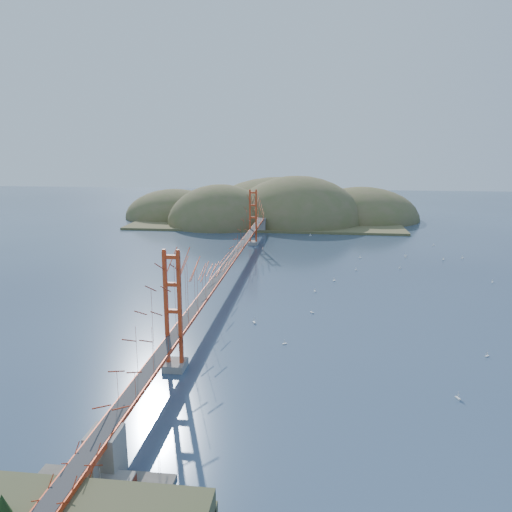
# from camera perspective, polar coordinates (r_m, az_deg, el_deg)

# --- Properties ---
(ground) EXTENTS (320.00, 320.00, 0.00)m
(ground) POSITION_cam_1_polar(r_m,az_deg,el_deg) (77.06, -3.11, -3.11)
(ground) COLOR #293A52
(ground) RESTS_ON ground
(bridge) EXTENTS (2.20, 94.40, 12.00)m
(bridge) POSITION_cam_1_polar(r_m,az_deg,el_deg) (75.62, -3.15, 2.04)
(bridge) COLOR gray
(bridge) RESTS_ON ground
(approach_viaduct) EXTENTS (1.40, 12.00, 3.38)m
(approach_viaduct) POSITION_cam_1_polar(r_m,az_deg,el_deg) (30.93, -21.68, -25.17)
(approach_viaduct) COLOR #B53314
(approach_viaduct) RESTS_ON ground
(promontory) EXTENTS (9.00, 6.00, 0.24)m
(promontory) POSITION_cam_1_polar(r_m,az_deg,el_deg) (34.76, -18.41, -25.15)
(promontory) COLOR #59544C
(promontory) RESTS_ON ground
(fort) EXTENTS (3.70, 2.30, 1.75)m
(fort) POSITION_cam_1_polar(r_m,az_deg,el_deg) (34.79, -17.30, -23.90)
(fort) COLOR maroon
(fort) RESTS_ON ground
(far_headlands) EXTENTS (84.00, 58.00, 25.00)m
(far_headlands) POSITION_cam_1_polar(r_m,az_deg,el_deg) (143.45, 2.47, 4.35)
(far_headlands) COLOR brown
(far_headlands) RESTS_ON ground
(sailboat_4) EXTENTS (0.52, 0.52, 0.58)m
(sailboat_4) POSITION_cam_1_polar(r_m,az_deg,el_deg) (85.46, 25.39, -2.67)
(sailboat_4) COLOR white
(sailboat_4) RESTS_ON ground
(sailboat_8) EXTENTS (0.66, 0.66, 0.72)m
(sailboat_8) POSITION_cam_1_polar(r_m,az_deg,el_deg) (100.67, 22.52, -0.19)
(sailboat_8) COLOR white
(sailboat_8) RESTS_ON ground
(sailboat_15) EXTENTS (0.54, 0.54, 0.57)m
(sailboat_15) POSITION_cam_1_polar(r_m,az_deg,el_deg) (98.16, 16.73, -0.08)
(sailboat_15) COLOR white
(sailboat_15) RESTS_ON ground
(sailboat_7) EXTENTS (0.57, 0.54, 0.64)m
(sailboat_7) POSITION_cam_1_polar(r_m,az_deg,el_deg) (99.66, 16.73, 0.12)
(sailboat_7) COLOR white
(sailboat_7) RESTS_ON ground
(sailboat_10) EXTENTS (0.66, 0.66, 0.72)m
(sailboat_10) POSITION_cam_1_polar(r_m,az_deg,el_deg) (60.37, -0.20, -7.52)
(sailboat_10) COLOR white
(sailboat_10) RESTS_ON ground
(sailboat_9) EXTENTS (0.64, 0.64, 0.72)m
(sailboat_9) POSITION_cam_1_polar(r_m,az_deg,el_deg) (98.28, 20.61, -0.33)
(sailboat_9) COLOR white
(sailboat_9) RESTS_ON ground
(sailboat_1) EXTENTS (0.58, 0.58, 0.62)m
(sailboat_1) POSITION_cam_1_polar(r_m,az_deg,el_deg) (89.27, 16.11, -1.29)
(sailboat_1) COLOR white
(sailboat_1) RESTS_ON ground
(sailboat_6) EXTENTS (0.60, 0.61, 0.69)m
(sailboat_6) POSITION_cam_1_polar(r_m,az_deg,el_deg) (46.98, 22.08, -14.73)
(sailboat_6) COLOR white
(sailboat_6) RESTS_ON ground
(sailboat_12) EXTENTS (0.53, 0.53, 0.59)m
(sailboat_12) POSITION_cam_1_polar(r_m,az_deg,el_deg) (116.87, 6.22, 2.40)
(sailboat_12) COLOR white
(sailboat_12) RESTS_ON ground
(sailboat_13) EXTENTS (0.55, 0.55, 0.58)m
(sailboat_13) POSITION_cam_1_polar(r_m,az_deg,el_deg) (56.50, 24.89, -10.26)
(sailboat_13) COLOR white
(sailboat_13) RESTS_ON ground
(sailboat_0) EXTENTS (0.49, 0.54, 0.60)m
(sailboat_0) POSITION_cam_1_polar(r_m,az_deg,el_deg) (73.19, 6.74, -3.94)
(sailboat_0) COLOR white
(sailboat_0) RESTS_ON ground
(sailboat_17) EXTENTS (0.57, 0.49, 0.65)m
(sailboat_17) POSITION_cam_1_polar(r_m,az_deg,el_deg) (111.22, 19.63, 1.20)
(sailboat_17) COLOR white
(sailboat_17) RESTS_ON ground
(sailboat_3) EXTENTS (0.58, 0.58, 0.61)m
(sailboat_3) POSITION_cam_1_polar(r_m,az_deg,el_deg) (95.34, 11.80, -0.17)
(sailboat_3) COLOR white
(sailboat_3) RESTS_ON ground
(sailboat_16) EXTENTS (0.56, 0.56, 0.59)m
(sailboat_16) POSITION_cam_1_polar(r_m,az_deg,el_deg) (86.18, 11.36, -1.53)
(sailboat_16) COLOR white
(sailboat_16) RESTS_ON ground
(sailboat_14) EXTENTS (0.62, 0.62, 0.67)m
(sailboat_14) POSITION_cam_1_polar(r_m,az_deg,el_deg) (79.03, 8.91, -2.73)
(sailboat_14) COLOR white
(sailboat_14) RESTS_ON ground
(sailboat_extra_0) EXTENTS (0.53, 0.53, 0.58)m
(sailboat_extra_0) POSITION_cam_1_polar(r_m,az_deg,el_deg) (54.44, 3.30, -9.89)
(sailboat_extra_0) COLOR white
(sailboat_extra_0) RESTS_ON ground
(sailboat_extra_1) EXTENTS (0.59, 0.59, 0.62)m
(sailboat_extra_1) POSITION_cam_1_polar(r_m,az_deg,el_deg) (64.18, 6.40, -6.36)
(sailboat_extra_1) COLOR white
(sailboat_extra_1) RESTS_ON ground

